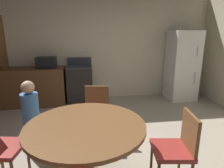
% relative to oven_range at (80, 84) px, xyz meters
% --- Properties ---
extents(ground_plane, '(14.00, 14.00, 0.00)m').
position_rel_oven_range_xyz_m(ground_plane, '(0.53, -2.46, -0.47)').
color(ground_plane, '#A89E89').
extents(wall_back, '(6.00, 0.12, 2.70)m').
position_rel_oven_range_xyz_m(wall_back, '(0.53, 0.40, 0.88)').
color(wall_back, beige).
rests_on(wall_back, ground).
extents(kitchen_counter, '(1.82, 0.60, 0.90)m').
position_rel_oven_range_xyz_m(kitchen_counter, '(-1.26, -0.00, -0.02)').
color(kitchen_counter, brown).
rests_on(kitchen_counter, ground).
extents(oven_range, '(0.60, 0.60, 1.10)m').
position_rel_oven_range_xyz_m(oven_range, '(0.00, 0.00, 0.00)').
color(oven_range, black).
rests_on(oven_range, ground).
extents(refrigerator, '(0.68, 0.68, 1.76)m').
position_rel_oven_range_xyz_m(refrigerator, '(2.62, -0.05, 0.41)').
color(refrigerator, white).
rests_on(refrigerator, ground).
extents(microwave, '(0.44, 0.32, 0.26)m').
position_rel_oven_range_xyz_m(microwave, '(-0.75, -0.00, 0.56)').
color(microwave, black).
rests_on(microwave, kitchen_counter).
extents(dining_table, '(1.26, 1.26, 0.76)m').
position_rel_oven_range_xyz_m(dining_table, '(0.15, -2.77, 0.14)').
color(dining_table, brown).
rests_on(dining_table, ground).
extents(chair_east, '(0.45, 0.45, 0.87)m').
position_rel_oven_range_xyz_m(chair_east, '(1.13, -2.90, 0.03)').
color(chair_east, brown).
rests_on(chair_east, ground).
extents(chair_north, '(0.46, 0.46, 0.87)m').
position_rel_oven_range_xyz_m(chair_north, '(0.31, -1.79, 0.03)').
color(chair_north, brown).
rests_on(chair_north, ground).
extents(person_child, '(0.31, 0.31, 1.09)m').
position_rel_oven_range_xyz_m(person_child, '(-0.58, -2.12, 0.11)').
color(person_child, '#3D4C84').
rests_on(person_child, ground).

